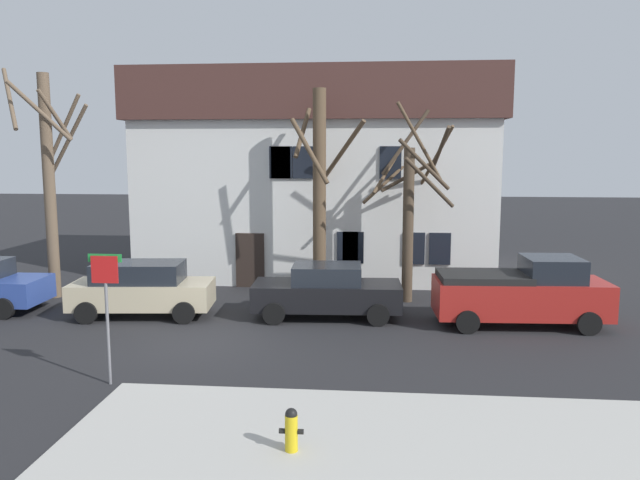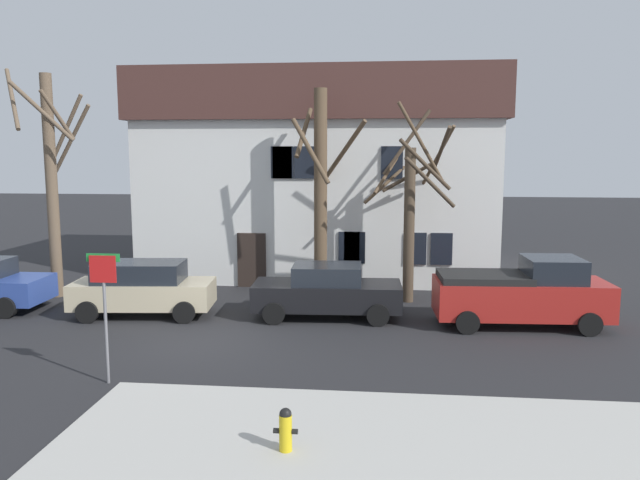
{
  "view_description": "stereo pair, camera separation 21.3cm",
  "coord_description": "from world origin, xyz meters",
  "px_view_note": "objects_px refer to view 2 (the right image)",
  "views": [
    {
      "loc": [
        4.85,
        -16.23,
        5.14
      ],
      "look_at": [
        3.14,
        2.29,
        2.55
      ],
      "focal_mm": 35.08,
      "sensor_mm": 36.0,
      "label": 1
    },
    {
      "loc": [
        5.06,
        -16.21,
        5.14
      ],
      "look_at": [
        3.14,
        2.29,
        2.55
      ],
      "focal_mm": 35.08,
      "sensor_mm": 36.0,
      "label": 2
    }
  ],
  "objects_px": {
    "tree_bare_mid": "(321,189)",
    "tree_bare_near": "(52,176)",
    "car_black_sedan": "(327,291)",
    "pickup_truck_red": "(522,293)",
    "fire_hydrant": "(286,429)",
    "tree_bare_end": "(409,214)",
    "building_main": "(322,173)",
    "car_beige_wagon": "(142,288)",
    "street_sign_pole": "(104,294)",
    "tree_bare_far": "(412,212)"
  },
  "relations": [
    {
      "from": "car_beige_wagon",
      "to": "car_black_sedan",
      "type": "distance_m",
      "value": 5.87
    },
    {
      "from": "car_black_sedan",
      "to": "tree_bare_end",
      "type": "bearing_deg",
      "value": 50.13
    },
    {
      "from": "building_main",
      "to": "pickup_truck_red",
      "type": "xyz_separation_m",
      "value": [
        6.89,
        -8.59,
        -3.28
      ]
    },
    {
      "from": "tree_bare_near",
      "to": "tree_bare_end",
      "type": "relative_size",
      "value": 1.18
    },
    {
      "from": "car_beige_wagon",
      "to": "street_sign_pole",
      "type": "xyz_separation_m",
      "value": [
        1.47,
        -5.78,
        1.16
      ]
    },
    {
      "from": "tree_bare_near",
      "to": "car_black_sedan",
      "type": "bearing_deg",
      "value": -11.04
    },
    {
      "from": "tree_bare_mid",
      "to": "tree_bare_far",
      "type": "relative_size",
      "value": 1.11
    },
    {
      "from": "tree_bare_far",
      "to": "pickup_truck_red",
      "type": "xyz_separation_m",
      "value": [
        3.19,
        -2.79,
        -2.14
      ]
    },
    {
      "from": "tree_bare_near",
      "to": "car_beige_wagon",
      "type": "relative_size",
      "value": 1.79
    },
    {
      "from": "car_black_sedan",
      "to": "tree_bare_near",
      "type": "bearing_deg",
      "value": 168.96
    },
    {
      "from": "tree_bare_mid",
      "to": "tree_bare_end",
      "type": "xyz_separation_m",
      "value": [
        3.13,
        0.25,
        -0.87
      ]
    },
    {
      "from": "car_beige_wagon",
      "to": "tree_bare_far",
      "type": "bearing_deg",
      "value": 18.2
    },
    {
      "from": "building_main",
      "to": "fire_hydrant",
      "type": "xyz_separation_m",
      "value": [
        1.14,
        -17.41,
        -3.77
      ]
    },
    {
      "from": "tree_bare_near",
      "to": "pickup_truck_red",
      "type": "distance_m",
      "value": 16.36
    },
    {
      "from": "tree_bare_far",
      "to": "tree_bare_end",
      "type": "height_order",
      "value": "tree_bare_end"
    },
    {
      "from": "tree_bare_near",
      "to": "car_black_sedan",
      "type": "distance_m",
      "value": 10.74
    },
    {
      "from": "tree_bare_far",
      "to": "pickup_truck_red",
      "type": "relative_size",
      "value": 1.3
    },
    {
      "from": "tree_bare_end",
      "to": "car_black_sedan",
      "type": "xyz_separation_m",
      "value": [
        -2.63,
        -3.15,
        -2.17
      ]
    },
    {
      "from": "fire_hydrant",
      "to": "pickup_truck_red",
      "type": "bearing_deg",
      "value": 56.92
    },
    {
      "from": "tree_bare_far",
      "to": "tree_bare_mid",
      "type": "bearing_deg",
      "value": 171.84
    },
    {
      "from": "tree_bare_near",
      "to": "car_beige_wagon",
      "type": "bearing_deg",
      "value": -29.46
    },
    {
      "from": "tree_bare_end",
      "to": "fire_hydrant",
      "type": "bearing_deg",
      "value": -101.44
    },
    {
      "from": "pickup_truck_red",
      "to": "car_black_sedan",
      "type": "bearing_deg",
      "value": 176.53
    },
    {
      "from": "pickup_truck_red",
      "to": "building_main",
      "type": "bearing_deg",
      "value": 128.74
    },
    {
      "from": "tree_bare_end",
      "to": "car_beige_wagon",
      "type": "distance_m",
      "value": 9.43
    },
    {
      "from": "building_main",
      "to": "tree_bare_end",
      "type": "relative_size",
      "value": 2.14
    },
    {
      "from": "tree_bare_far",
      "to": "street_sign_pole",
      "type": "distance_m",
      "value": 11.19
    },
    {
      "from": "tree_bare_far",
      "to": "car_black_sedan",
      "type": "height_order",
      "value": "tree_bare_far"
    },
    {
      "from": "pickup_truck_red",
      "to": "fire_hydrant",
      "type": "height_order",
      "value": "pickup_truck_red"
    },
    {
      "from": "tree_bare_far",
      "to": "car_black_sedan",
      "type": "relative_size",
      "value": 1.42
    },
    {
      "from": "tree_bare_near",
      "to": "car_beige_wagon",
      "type": "distance_m",
      "value": 5.85
    },
    {
      "from": "fire_hydrant",
      "to": "tree_bare_near",
      "type": "bearing_deg",
      "value": 132.26
    },
    {
      "from": "building_main",
      "to": "car_beige_wagon",
      "type": "distance_m",
      "value": 10.44
    },
    {
      "from": "tree_bare_near",
      "to": "car_beige_wagon",
      "type": "xyz_separation_m",
      "value": [
        4.11,
        -2.32,
        -3.45
      ]
    },
    {
      "from": "tree_bare_near",
      "to": "car_black_sedan",
      "type": "height_order",
      "value": "tree_bare_near"
    },
    {
      "from": "tree_bare_mid",
      "to": "street_sign_pole",
      "type": "distance_m",
      "value": 10.02
    },
    {
      "from": "car_beige_wagon",
      "to": "fire_hydrant",
      "type": "bearing_deg",
      "value": -55.74
    },
    {
      "from": "fire_hydrant",
      "to": "street_sign_pole",
      "type": "distance_m",
      "value": 5.65
    },
    {
      "from": "car_black_sedan",
      "to": "pickup_truck_red",
      "type": "bearing_deg",
      "value": -3.47
    },
    {
      "from": "tree_bare_mid",
      "to": "fire_hydrant",
      "type": "bearing_deg",
      "value": -86.98
    },
    {
      "from": "tree_bare_near",
      "to": "tree_bare_mid",
      "type": "height_order",
      "value": "tree_bare_near"
    },
    {
      "from": "building_main",
      "to": "car_black_sedan",
      "type": "bearing_deg",
      "value": -83.02
    },
    {
      "from": "tree_bare_mid",
      "to": "tree_bare_near",
      "type": "bearing_deg",
      "value": -174.27
    },
    {
      "from": "car_black_sedan",
      "to": "fire_hydrant",
      "type": "height_order",
      "value": "car_black_sedan"
    },
    {
      "from": "tree_bare_end",
      "to": "car_black_sedan",
      "type": "bearing_deg",
      "value": -129.87
    },
    {
      "from": "tree_bare_far",
      "to": "car_beige_wagon",
      "type": "bearing_deg",
      "value": -161.8
    },
    {
      "from": "tree_bare_mid",
      "to": "street_sign_pole",
      "type": "bearing_deg",
      "value": -113.23
    },
    {
      "from": "tree_bare_mid",
      "to": "car_beige_wagon",
      "type": "height_order",
      "value": "tree_bare_mid"
    },
    {
      "from": "street_sign_pole",
      "to": "fire_hydrant",
      "type": "bearing_deg",
      "value": -33.67
    },
    {
      "from": "tree_bare_far",
      "to": "tree_bare_end",
      "type": "relative_size",
      "value": 0.97
    }
  ]
}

